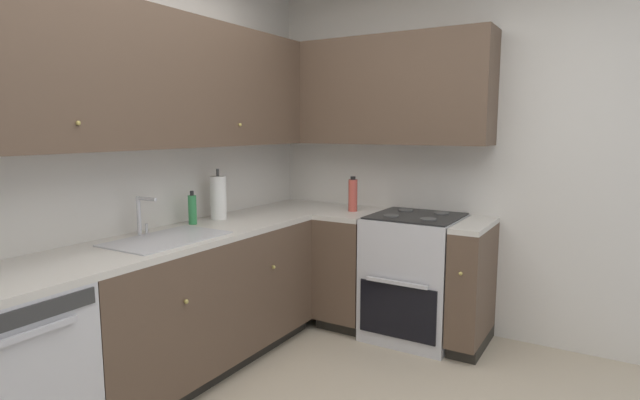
{
  "coord_description": "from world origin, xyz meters",
  "views": [
    {
      "loc": [
        -1.76,
        -1.03,
        1.5
      ],
      "look_at": [
        1.01,
        0.63,
        1.05
      ],
      "focal_mm": 28.34,
      "sensor_mm": 36.0,
      "label": 1
    }
  ],
  "objects_px": {
    "oven_range": "(415,275)",
    "soap_bottle": "(192,209)",
    "paper_towel_roll": "(218,198)",
    "oil_bottle": "(353,195)"
  },
  "relations": [
    {
      "from": "oven_range",
      "to": "soap_bottle",
      "type": "height_order",
      "value": "soap_bottle"
    },
    {
      "from": "soap_bottle",
      "to": "oven_range",
      "type": "bearing_deg",
      "value": -48.5
    },
    {
      "from": "paper_towel_roll",
      "to": "soap_bottle",
      "type": "bearing_deg",
      "value": 174.99
    },
    {
      "from": "oven_range",
      "to": "soap_bottle",
      "type": "bearing_deg",
      "value": 131.5
    },
    {
      "from": "soap_bottle",
      "to": "oil_bottle",
      "type": "relative_size",
      "value": 0.83
    },
    {
      "from": "oven_range",
      "to": "soap_bottle",
      "type": "relative_size",
      "value": 4.69
    },
    {
      "from": "paper_towel_roll",
      "to": "oil_bottle",
      "type": "bearing_deg",
      "value": -39.4
    },
    {
      "from": "soap_bottle",
      "to": "paper_towel_roll",
      "type": "relative_size",
      "value": 0.61
    },
    {
      "from": "oven_range",
      "to": "paper_towel_roll",
      "type": "bearing_deg",
      "value": 125.0
    },
    {
      "from": "oven_range",
      "to": "paper_towel_roll",
      "type": "relative_size",
      "value": 2.87
    }
  ]
}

